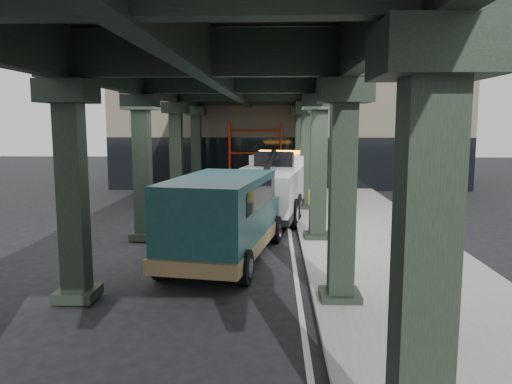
# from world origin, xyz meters

# --- Properties ---
(ground) EXTENTS (90.00, 90.00, 0.00)m
(ground) POSITION_xyz_m (0.00, 0.00, 0.00)
(ground) COLOR black
(ground) RESTS_ON ground
(sidewalk) EXTENTS (5.00, 40.00, 0.15)m
(sidewalk) POSITION_xyz_m (4.50, 2.00, 0.07)
(sidewalk) COLOR gray
(sidewalk) RESTS_ON ground
(lane_stripe) EXTENTS (0.12, 38.00, 0.01)m
(lane_stripe) POSITION_xyz_m (1.70, 2.00, 0.01)
(lane_stripe) COLOR silver
(lane_stripe) RESTS_ON ground
(viaduct) EXTENTS (7.40, 32.00, 6.40)m
(viaduct) POSITION_xyz_m (-0.40, 2.00, 5.46)
(viaduct) COLOR black
(viaduct) RESTS_ON ground
(building) EXTENTS (22.00, 10.00, 8.00)m
(building) POSITION_xyz_m (2.00, 20.00, 4.00)
(building) COLOR #C6B793
(building) RESTS_ON ground
(scaffolding) EXTENTS (3.08, 0.88, 4.00)m
(scaffolding) POSITION_xyz_m (0.00, 14.64, 2.11)
(scaffolding) COLOR red
(scaffolding) RESTS_ON ground
(tow_truck) EXTENTS (3.74, 9.17, 2.93)m
(tow_truck) POSITION_xyz_m (1.05, 6.78, 1.43)
(tow_truck) COLOR black
(tow_truck) RESTS_ON ground
(towed_van) EXTENTS (3.44, 6.61, 2.56)m
(towed_van) POSITION_xyz_m (-0.37, -0.58, 1.37)
(towed_van) COLOR #0F3438
(towed_van) RESTS_ON ground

